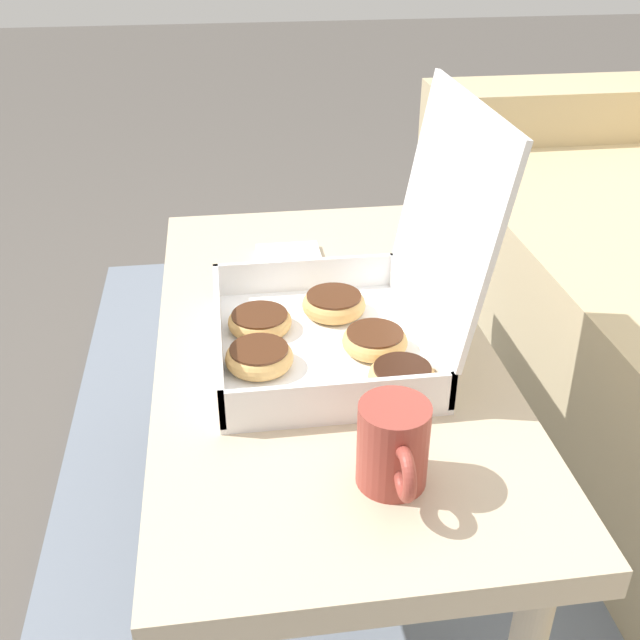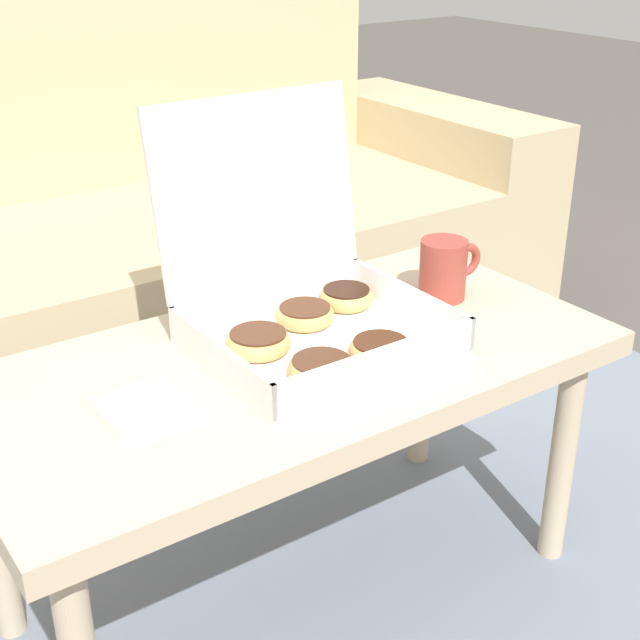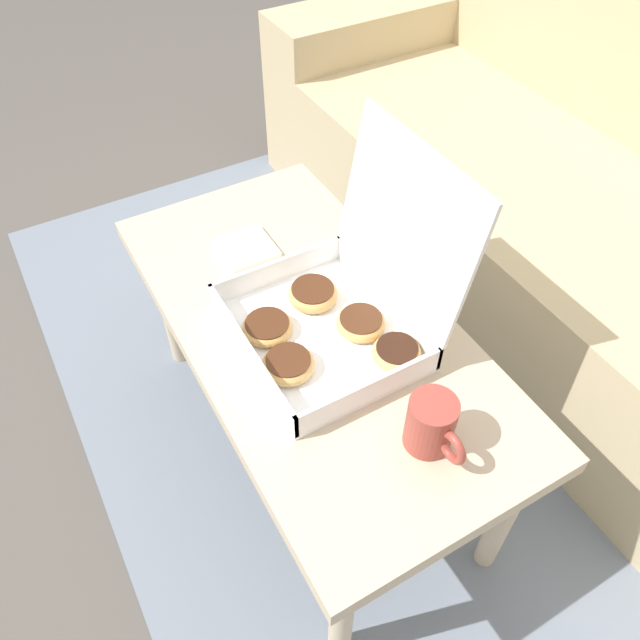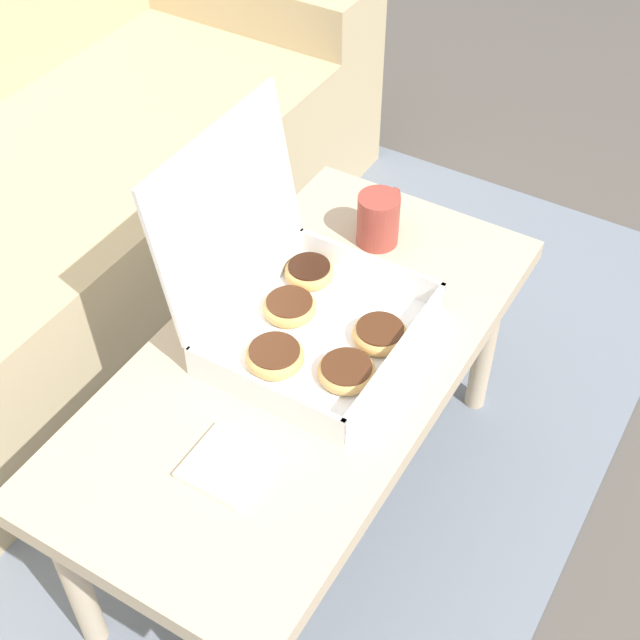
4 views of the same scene
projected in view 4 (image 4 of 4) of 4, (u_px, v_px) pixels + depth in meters
ground_plane at (263, 487)px, 1.87m from camera, size 12.00×12.00×0.00m
area_rug at (151, 427)px, 1.98m from camera, size 2.45×1.82×0.01m
coffee_table at (303, 376)px, 1.54m from camera, size 0.99×0.49×0.46m
pastry_box at (301, 306)px, 1.50m from camera, size 0.36×0.35×0.36m
coffee_mug at (379, 218)px, 1.68m from camera, size 0.12×0.08×0.10m
napkin_stack at (226, 465)px, 1.34m from camera, size 0.11×0.11×0.01m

